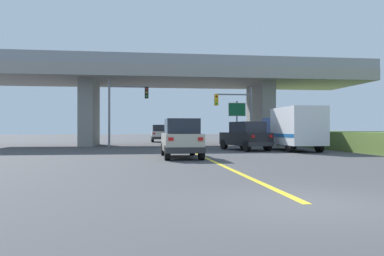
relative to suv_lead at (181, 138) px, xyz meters
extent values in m
plane|color=#424244|center=(1.24, 16.16, -1.01)|extent=(160.00, 160.00, 0.00)
cube|color=gray|center=(1.24, 16.16, 5.38)|extent=(35.57, 8.98, 1.02)
cube|color=gray|center=(-6.88, 16.16, 1.93)|extent=(1.27, 5.39, 5.89)
cube|color=gray|center=(9.37, 16.16, 1.93)|extent=(1.27, 5.39, 5.89)
cube|color=gray|center=(1.24, 11.82, 6.35)|extent=(35.57, 0.20, 0.90)
cube|color=gray|center=(1.24, 20.51, 6.35)|extent=(35.57, 0.20, 0.90)
cube|color=yellow|center=(1.24, 0.32, -1.01)|extent=(0.20, 25.92, 0.01)
cube|color=#B7B29E|center=(0.00, 0.11, -0.20)|extent=(1.85, 4.54, 0.90)
cube|color=#1E232D|center=(0.00, -0.23, 0.63)|extent=(1.63, 2.50, 0.76)
cube|color=#2D2D30|center=(0.00, -2.10, -0.51)|extent=(1.89, 0.20, 0.28)
cube|color=red|center=(-0.69, -2.17, 0.02)|extent=(0.24, 0.06, 0.16)
cube|color=red|center=(0.69, -2.17, 0.02)|extent=(0.24, 0.06, 0.16)
cylinder|color=black|center=(-0.82, 1.83, -0.65)|extent=(0.26, 0.72, 0.72)
cylinder|color=black|center=(0.82, 1.83, -0.65)|extent=(0.26, 0.72, 0.72)
cylinder|color=black|center=(-0.82, -1.60, -0.65)|extent=(0.26, 0.72, 0.72)
cylinder|color=black|center=(0.82, -1.60, -0.65)|extent=(0.26, 0.72, 0.72)
cube|color=black|center=(5.22, 6.58, -0.20)|extent=(2.95, 4.66, 0.90)
cube|color=#1E232D|center=(5.30, 6.26, 0.63)|extent=(2.21, 2.73, 0.76)
cube|color=#2D2D30|center=(5.79, 4.54, -0.51)|extent=(1.86, 0.70, 0.28)
cube|color=red|center=(5.14, 4.29, 0.02)|extent=(0.25, 0.12, 0.16)
cube|color=red|center=(6.47, 4.66, 0.02)|extent=(0.25, 0.12, 0.16)
cylinder|color=black|center=(3.99, 7.90, -0.65)|extent=(0.45, 0.76, 0.72)
cylinder|color=black|center=(5.57, 8.35, -0.65)|extent=(0.45, 0.76, 0.72)
cylinder|color=black|center=(4.86, 4.80, -0.65)|extent=(0.45, 0.76, 0.72)
cylinder|color=black|center=(6.44, 5.25, -0.65)|extent=(0.45, 0.76, 0.72)
cube|color=navy|center=(8.36, 7.92, 0.39)|extent=(2.20, 2.00, 1.90)
cube|color=silver|center=(8.36, 4.71, 0.69)|extent=(2.31, 4.41, 2.51)
cube|color=#195999|center=(8.36, 4.71, 0.07)|extent=(2.33, 4.32, 0.24)
cylinder|color=black|center=(7.36, 7.92, -0.56)|extent=(0.30, 0.90, 0.90)
cylinder|color=black|center=(9.36, 7.92, -0.56)|extent=(0.30, 0.90, 0.90)
cylinder|color=black|center=(7.36, 3.61, -0.56)|extent=(0.30, 0.90, 0.90)
cylinder|color=black|center=(9.36, 3.61, -0.56)|extent=(0.30, 0.90, 0.90)
cube|color=silver|center=(-0.01, 25.64, -0.20)|extent=(1.92, 4.39, 0.90)
cube|color=#1E232D|center=(-0.01, 25.31, 0.63)|extent=(1.69, 2.41, 0.76)
cube|color=#2D2D30|center=(-0.01, 23.50, -0.51)|extent=(1.95, 0.20, 0.28)
cube|color=red|center=(-0.73, 23.43, 0.02)|extent=(0.24, 0.06, 0.16)
cube|color=red|center=(0.71, 23.43, 0.02)|extent=(0.24, 0.06, 0.16)
cylinder|color=black|center=(-0.87, 27.28, -0.65)|extent=(0.26, 0.72, 0.72)
cylinder|color=black|center=(0.85, 27.28, -0.65)|extent=(0.26, 0.72, 0.72)
cylinder|color=black|center=(-0.87, 24.00, -0.65)|extent=(0.26, 0.72, 0.72)
cylinder|color=black|center=(0.85, 24.00, -0.65)|extent=(0.26, 0.72, 0.72)
cylinder|color=slate|center=(7.26, 12.04, 1.54)|extent=(0.18, 0.18, 5.11)
cylinder|color=slate|center=(5.73, 12.04, 3.46)|extent=(3.05, 0.12, 0.12)
cube|color=gold|center=(4.21, 12.04, 2.98)|extent=(0.32, 0.26, 0.96)
sphere|color=red|center=(4.21, 11.89, 3.28)|extent=(0.16, 0.16, 0.16)
sphere|color=gold|center=(4.21, 11.89, 2.98)|extent=(0.16, 0.16, 0.16)
sphere|color=green|center=(4.21, 11.89, 2.68)|extent=(0.16, 0.16, 0.16)
cylinder|color=slate|center=(-4.77, 12.42, 1.85)|extent=(0.18, 0.18, 5.73)
cylinder|color=slate|center=(-3.23, 12.42, 4.04)|extent=(3.08, 0.12, 0.12)
cube|color=black|center=(-1.69, 12.42, 3.56)|extent=(0.32, 0.26, 0.96)
sphere|color=red|center=(-1.69, 12.27, 3.86)|extent=(0.16, 0.16, 0.16)
sphere|color=gold|center=(-1.69, 12.27, 3.56)|extent=(0.16, 0.16, 0.16)
sphere|color=green|center=(-1.69, 12.27, 3.26)|extent=(0.16, 0.16, 0.16)
cylinder|color=slate|center=(6.41, 13.66, 1.01)|extent=(0.14, 0.14, 4.04)
cube|color=#146638|center=(6.41, 13.60, 2.26)|extent=(1.50, 0.08, 1.12)
cube|color=white|center=(6.41, 13.59, 2.26)|extent=(1.58, 0.04, 1.20)
cube|color=silver|center=(3.42, 44.25, 0.39)|extent=(2.20, 2.00, 1.90)
cube|color=silver|center=(3.42, 40.74, 0.70)|extent=(2.31, 5.02, 2.52)
cube|color=#197F4C|center=(3.42, 40.74, 0.07)|extent=(2.33, 4.92, 0.24)
cylinder|color=black|center=(2.42, 44.25, -0.56)|extent=(0.30, 0.90, 0.90)
cylinder|color=black|center=(4.42, 44.25, -0.56)|extent=(0.30, 0.90, 0.90)
cylinder|color=black|center=(2.42, 39.48, -0.56)|extent=(0.30, 0.90, 0.90)
cylinder|color=black|center=(4.42, 39.48, -0.56)|extent=(0.30, 0.90, 0.90)
camera|label=1|loc=(-1.97, -19.77, 0.46)|focal=35.59mm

